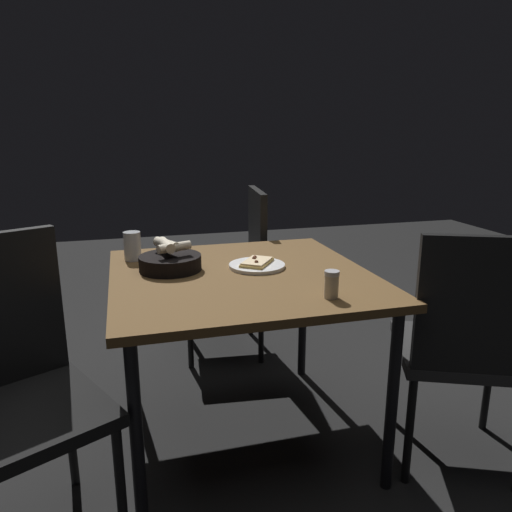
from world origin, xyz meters
TOP-DOWN VIEW (x-y plane):
  - ground at (0.00, 0.00)m, footprint 8.00×8.00m
  - dining_table at (0.00, 0.00)m, footprint 0.98×0.97m
  - pizza_plate at (-0.06, 0.08)m, footprint 0.22×0.22m
  - bread_basket at (-0.11, -0.26)m, footprint 0.24×0.24m
  - beer_glass at (-0.30, -0.39)m, footprint 0.07×0.07m
  - pepper_shaker at (0.35, 0.22)m, footprint 0.05×0.05m
  - chair_near at (-0.81, 0.18)m, footprint 0.48×0.48m
  - chair_far at (0.29, -0.77)m, footprint 0.59×0.59m
  - chair_spare at (0.40, 0.72)m, footprint 0.58×0.58m

SIDE VIEW (x-z plane):
  - ground at x=0.00m, z-range 0.00..0.00m
  - chair_near at x=-0.81m, z-range 0.05..0.97m
  - chair_spare at x=0.40m, z-range 0.07..0.99m
  - chair_far at x=0.29m, z-range 0.07..1.01m
  - dining_table at x=0.00m, z-range 0.29..1.00m
  - pizza_plate at x=-0.06m, z-range 0.70..0.74m
  - bread_basket at x=-0.11m, z-range 0.69..0.81m
  - pepper_shaker at x=0.35m, z-range 0.70..0.80m
  - beer_glass at x=-0.30m, z-range 0.70..0.82m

